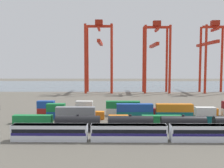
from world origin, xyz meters
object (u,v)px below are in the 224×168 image
at_px(gantry_crane_west, 99,49).
at_px(gantry_crane_east, 212,50).
at_px(passenger_train, 129,132).
at_px(shipping_container_21, 200,112).
at_px(shipping_container_1, 76,119).
at_px(gantry_crane_central, 156,50).
at_px(freight_tank_row, 157,123).

height_order(gantry_crane_west, gantry_crane_east, gantry_crane_west).
xyz_separation_m(passenger_train, shipping_container_21, (27.24, 30.69, -0.84)).
bearing_deg(gantry_crane_west, shipping_container_1, -91.13).
height_order(passenger_train, gantry_crane_central, gantry_crane_central).
xyz_separation_m(shipping_container_21, gantry_crane_west, (-41.01, 78.12, 26.94)).
xyz_separation_m(shipping_container_1, gantry_crane_west, (1.79, 90.95, 26.94)).
height_order(passenger_train, shipping_container_21, passenger_train).
distance_m(gantry_crane_west, gantry_crane_central, 37.05).
xyz_separation_m(shipping_container_21, gantry_crane_central, (-3.96, 77.98, 26.13)).
distance_m(passenger_train, gantry_crane_west, 112.74).
bearing_deg(freight_tank_row, passenger_train, -131.49).
bearing_deg(shipping_container_21, gantry_crane_central, 92.91).
bearing_deg(shipping_container_21, freight_tank_row, -131.63).
distance_m(passenger_train, gantry_crane_central, 113.97).
bearing_deg(gantry_crane_central, passenger_train, -102.09).
bearing_deg(shipping_container_1, gantry_crane_central, 66.85).
xyz_separation_m(freight_tank_row, gantry_crane_west, (-21.95, 99.56, 26.08)).
distance_m(gantry_crane_west, gantry_crane_east, 74.09).
bearing_deg(gantry_crane_east, shipping_container_21, -112.73).
bearing_deg(shipping_container_1, gantry_crane_west, 88.87).
relative_size(gantry_crane_west, gantry_crane_central, 1.01).
xyz_separation_m(gantry_crane_central, gantry_crane_east, (37.04, 1.00, 0.48)).
bearing_deg(gantry_crane_east, freight_tank_row, -117.44).
height_order(freight_tank_row, shipping_container_1, freight_tank_row).
distance_m(gantry_crane_central, gantry_crane_east, 37.06).
height_order(freight_tank_row, gantry_crane_west, gantry_crane_west).
xyz_separation_m(shipping_container_1, gantry_crane_central, (38.83, 90.81, 26.13)).
height_order(shipping_container_21, gantry_crane_central, gantry_crane_central).
relative_size(shipping_container_1, gantry_crane_east, 0.26).
relative_size(freight_tank_row, shipping_container_1, 4.61).
distance_m(freight_tank_row, shipping_container_1, 25.27).
height_order(passenger_train, freight_tank_row, freight_tank_row).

